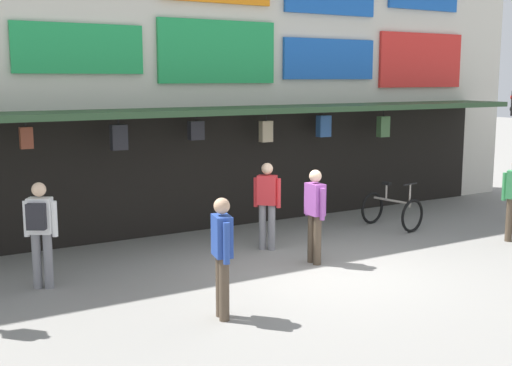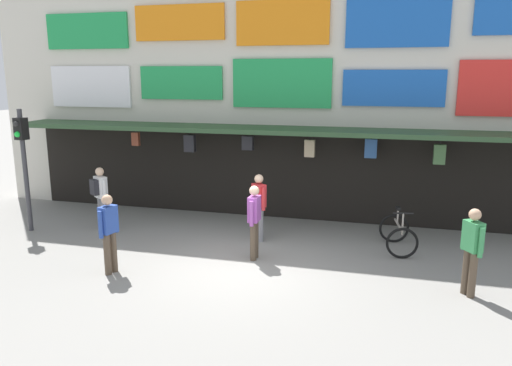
% 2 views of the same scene
% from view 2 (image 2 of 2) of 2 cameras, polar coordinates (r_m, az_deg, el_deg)
% --- Properties ---
extents(ground_plane, '(80.00, 80.00, 0.00)m').
position_cam_2_polar(ground_plane, '(10.78, -1.68, -9.70)').
color(ground_plane, gray).
extents(shopfront, '(18.00, 2.60, 8.00)m').
position_cam_2_polar(shopfront, '(14.43, 3.48, 12.01)').
color(shopfront, beige).
rests_on(shopfront, ground).
extents(traffic_light_near, '(0.31, 0.34, 3.20)m').
position_cam_2_polar(traffic_light_near, '(14.06, -25.19, 3.39)').
color(traffic_light_near, '#38383D').
rests_on(traffic_light_near, ground).
extents(bicycle_parked, '(0.89, 1.26, 1.05)m').
position_cam_2_polar(bicycle_parked, '(12.13, 15.99, -5.66)').
color(bicycle_parked, black).
rests_on(bicycle_parked, ground).
extents(pedestrian_in_red, '(0.23, 0.53, 1.68)m').
position_cam_2_polar(pedestrian_in_red, '(10.97, -0.20, -4.05)').
color(pedestrian_in_red, brown).
rests_on(pedestrian_in_red, ground).
extents(pedestrian_in_purple, '(0.29, 0.52, 1.68)m').
position_cam_2_polar(pedestrian_in_purple, '(10.63, -16.53, -5.13)').
color(pedestrian_in_purple, brown).
rests_on(pedestrian_in_purple, ground).
extents(pedestrian_in_blue, '(0.41, 0.41, 1.68)m').
position_cam_2_polar(pedestrian_in_blue, '(12.18, 0.33, -2.38)').
color(pedestrian_in_blue, gray).
rests_on(pedestrian_in_blue, ground).
extents(pedestrian_in_yellow, '(0.48, 0.47, 1.68)m').
position_cam_2_polar(pedestrian_in_yellow, '(13.67, -17.45, -1.17)').
color(pedestrian_in_yellow, gray).
rests_on(pedestrian_in_yellow, ground).
extents(pedestrian_in_green, '(0.37, 0.47, 1.68)m').
position_cam_2_polar(pedestrian_in_green, '(10.01, 23.54, -6.77)').
color(pedestrian_in_green, brown).
rests_on(pedestrian_in_green, ground).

